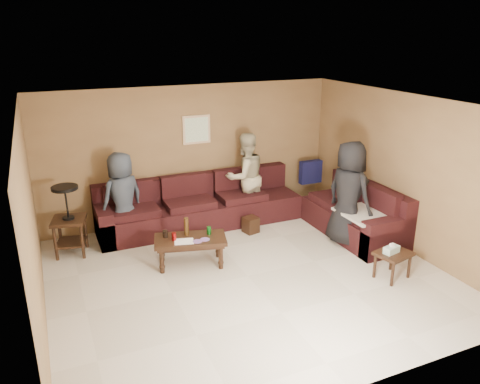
{
  "coord_description": "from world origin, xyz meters",
  "views": [
    {
      "loc": [
        -2.53,
        -5.5,
        3.43
      ],
      "look_at": [
        0.25,
        0.85,
        1.0
      ],
      "focal_mm": 35.0,
      "sensor_mm": 36.0,
      "label": 1
    }
  ],
  "objects_px": {
    "coffee_table": "(190,242)",
    "side_table_right": "(393,255)",
    "person_middle": "(245,177)",
    "person_right": "(349,194)",
    "end_table_left": "(69,219)",
    "waste_bin": "(251,225)",
    "sectional_sofa": "(254,212)",
    "person_left": "(123,198)"
  },
  "relations": [
    {
      "from": "waste_bin",
      "to": "person_left",
      "type": "xyz_separation_m",
      "value": [
        -2.1,
        0.56,
        0.63
      ]
    },
    {
      "from": "waste_bin",
      "to": "person_middle",
      "type": "height_order",
      "value": "person_middle"
    },
    {
      "from": "sectional_sofa",
      "to": "end_table_left",
      "type": "bearing_deg",
      "value": 174.74
    },
    {
      "from": "side_table_right",
      "to": "waste_bin",
      "type": "relative_size",
      "value": 2.01
    },
    {
      "from": "coffee_table",
      "to": "side_table_right",
      "type": "xyz_separation_m",
      "value": [
        2.54,
        -1.55,
        -0.02
      ]
    },
    {
      "from": "end_table_left",
      "to": "person_right",
      "type": "xyz_separation_m",
      "value": [
        4.26,
        -1.43,
        0.28
      ]
    },
    {
      "from": "sectional_sofa",
      "to": "side_table_right",
      "type": "distance_m",
      "value": 2.62
    },
    {
      "from": "coffee_table",
      "to": "person_right",
      "type": "distance_m",
      "value": 2.69
    },
    {
      "from": "end_table_left",
      "to": "person_middle",
      "type": "xyz_separation_m",
      "value": [
        3.17,
        0.26,
        0.23
      ]
    },
    {
      "from": "waste_bin",
      "to": "side_table_right",
      "type": "bearing_deg",
      "value": -62.45
    },
    {
      "from": "person_middle",
      "to": "person_right",
      "type": "bearing_deg",
      "value": 115.46
    },
    {
      "from": "waste_bin",
      "to": "coffee_table",
      "type": "bearing_deg",
      "value": -151.71
    },
    {
      "from": "sectional_sofa",
      "to": "person_middle",
      "type": "height_order",
      "value": "person_middle"
    },
    {
      "from": "coffee_table",
      "to": "end_table_left",
      "type": "distance_m",
      "value": 1.99
    },
    {
      "from": "coffee_table",
      "to": "waste_bin",
      "type": "xyz_separation_m",
      "value": [
        1.35,
        0.73,
        -0.24
      ]
    },
    {
      "from": "waste_bin",
      "to": "person_middle",
      "type": "bearing_deg",
      "value": 73.93
    },
    {
      "from": "sectional_sofa",
      "to": "person_right",
      "type": "height_order",
      "value": "person_right"
    },
    {
      "from": "sectional_sofa",
      "to": "side_table_right",
      "type": "bearing_deg",
      "value": -65.72
    },
    {
      "from": "person_left",
      "to": "person_right",
      "type": "bearing_deg",
      "value": 131.9
    },
    {
      "from": "coffee_table",
      "to": "person_middle",
      "type": "height_order",
      "value": "person_middle"
    },
    {
      "from": "waste_bin",
      "to": "person_middle",
      "type": "relative_size",
      "value": 0.17
    },
    {
      "from": "side_table_right",
      "to": "person_left",
      "type": "relative_size",
      "value": 0.37
    },
    {
      "from": "waste_bin",
      "to": "person_right",
      "type": "bearing_deg",
      "value": -38.98
    },
    {
      "from": "person_middle",
      "to": "waste_bin",
      "type": "bearing_deg",
      "value": 66.56
    },
    {
      "from": "coffee_table",
      "to": "waste_bin",
      "type": "bearing_deg",
      "value": 28.29
    },
    {
      "from": "coffee_table",
      "to": "side_table_right",
      "type": "relative_size",
      "value": 2.06
    },
    {
      "from": "coffee_table",
      "to": "person_left",
      "type": "distance_m",
      "value": 1.54
    },
    {
      "from": "person_middle",
      "to": "person_right",
      "type": "distance_m",
      "value": 2.01
    },
    {
      "from": "person_right",
      "to": "side_table_right",
      "type": "bearing_deg",
      "value": 163.3
    },
    {
      "from": "person_left",
      "to": "sectional_sofa",
      "type": "bearing_deg",
      "value": 145.65
    },
    {
      "from": "person_left",
      "to": "person_middle",
      "type": "height_order",
      "value": "person_middle"
    },
    {
      "from": "coffee_table",
      "to": "person_left",
      "type": "xyz_separation_m",
      "value": [
        -0.75,
        1.29,
        0.39
      ]
    },
    {
      "from": "sectional_sofa",
      "to": "coffee_table",
      "type": "bearing_deg",
      "value": -150.26
    },
    {
      "from": "side_table_right",
      "to": "waste_bin",
      "type": "xyz_separation_m",
      "value": [
        -1.19,
        2.28,
        -0.22
      ]
    },
    {
      "from": "sectional_sofa",
      "to": "waste_bin",
      "type": "height_order",
      "value": "sectional_sofa"
    },
    {
      "from": "sectional_sofa",
      "to": "person_left",
      "type": "bearing_deg",
      "value": 168.48
    },
    {
      "from": "end_table_left",
      "to": "person_middle",
      "type": "relative_size",
      "value": 0.69
    },
    {
      "from": "person_right",
      "to": "waste_bin",
      "type": "bearing_deg",
      "value": 38.54
    },
    {
      "from": "coffee_table",
      "to": "end_table_left",
      "type": "relative_size",
      "value": 1.03
    },
    {
      "from": "end_table_left",
      "to": "waste_bin",
      "type": "bearing_deg",
      "value": -7.51
    },
    {
      "from": "person_right",
      "to": "end_table_left",
      "type": "bearing_deg",
      "value": 58.99
    },
    {
      "from": "end_table_left",
      "to": "person_left",
      "type": "relative_size",
      "value": 0.74
    }
  ]
}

